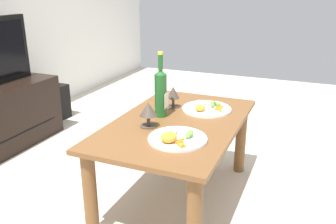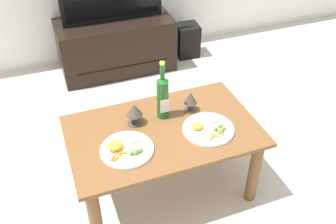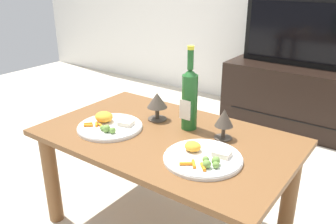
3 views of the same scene
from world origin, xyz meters
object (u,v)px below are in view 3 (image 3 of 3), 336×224
dining_table (166,154)px  wine_bottle (190,97)px  tv_stand (295,97)px  tv_screen (304,32)px  goblet_left (157,102)px  dinner_plate_left (109,125)px  goblet_right (224,119)px  dinner_plate_right (203,157)px

dining_table → wine_bottle: 0.27m
tv_stand → tv_screen: tv_screen is taller
tv_stand → goblet_left: goblet_left is taller
dining_table → dinner_plate_left: (-0.25, -0.09, 0.11)m
dining_table → tv_stand: bearing=86.4°
goblet_right → dinner_plate_left: goblet_right is taller
dining_table → goblet_left: (-0.13, 0.11, 0.19)m
dinner_plate_right → tv_screen: bearing=94.9°
tv_screen → goblet_left: (-0.23, -1.45, -0.16)m
tv_screen → wine_bottle: size_ratio=2.40×
goblet_left → dining_table: bearing=-40.2°
dining_table → dinner_plate_left: size_ratio=3.75×
wine_bottle → goblet_left: wine_bottle is taller
goblet_right → dinner_plate_right: bearing=-83.0°
tv_screen → dinner_plate_right: 1.69m
goblet_left → goblet_right: goblet_left is taller
goblet_right → dinner_plate_left: 0.51m
tv_screen → wine_bottle: 1.45m
tv_screen → dinner_plate_right: (0.14, -1.66, -0.24)m
dinner_plate_left → dining_table: bearing=20.7°
dining_table → dinner_plate_left: bearing=-159.3°
dining_table → dinner_plate_left: 0.29m
wine_bottle → goblet_left: (-0.18, -0.01, -0.06)m
wine_bottle → dinner_plate_right: size_ratio=1.25×
dining_table → dinner_plate_right: dinner_plate_right is taller
goblet_right → goblet_left: bearing=180.0°
tv_stand → dinner_plate_left: dinner_plate_left is taller
dining_table → goblet_right: (0.22, 0.11, 0.18)m
tv_stand → goblet_right: (0.12, -1.46, 0.34)m
goblet_left → dinner_plate_right: size_ratio=0.45×
dining_table → goblet_right: size_ratio=8.25×
goblet_right → dinner_plate_left: bearing=-156.0°
tv_stand → dinner_plate_left: (-0.35, -1.66, 0.26)m
dinner_plate_left → dinner_plate_right: bearing=-0.1°
tv_stand → dinner_plate_right: 1.69m
tv_stand → dinner_plate_left: bearing=-101.8°
tv_stand → wine_bottle: wine_bottle is taller
tv_stand → goblet_right: size_ratio=7.84×
tv_screen → dinner_plate_left: size_ratio=3.07×
dining_table → dinner_plate_right: bearing=-21.3°
dinner_plate_left → goblet_left: bearing=61.3°
tv_stand → dinner_plate_right: size_ratio=3.49×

